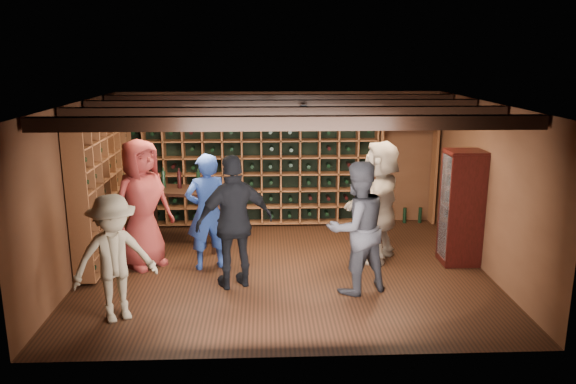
{
  "coord_description": "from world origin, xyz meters",
  "views": [
    {
      "loc": [
        -0.28,
        -7.95,
        3.2
      ],
      "look_at": [
        0.06,
        0.2,
        1.17
      ],
      "focal_mm": 35.0,
      "sensor_mm": 36.0,
      "label": 1
    }
  ],
  "objects_px": {
    "guest_khaki": "(114,258)",
    "tasting_table": "(182,197)",
    "man_grey_suit": "(357,228)",
    "guest_beige": "(380,201)",
    "display_cabinet": "(461,210)",
    "man_blue_shirt": "(207,212)",
    "guest_woman_black": "(235,222)",
    "guest_red_floral": "(142,204)"
  },
  "relations": [
    {
      "from": "guest_red_floral",
      "to": "man_grey_suit",
      "type": "bearing_deg",
      "value": -65.64
    },
    {
      "from": "guest_woman_black",
      "to": "guest_beige",
      "type": "bearing_deg",
      "value": -177.67
    },
    {
      "from": "display_cabinet",
      "to": "guest_red_floral",
      "type": "height_order",
      "value": "guest_red_floral"
    },
    {
      "from": "man_grey_suit",
      "to": "guest_red_floral",
      "type": "xyz_separation_m",
      "value": [
        -3.08,
        1.08,
        0.07
      ]
    },
    {
      "from": "guest_woman_black",
      "to": "tasting_table",
      "type": "height_order",
      "value": "guest_woman_black"
    },
    {
      "from": "display_cabinet",
      "to": "man_grey_suit",
      "type": "xyz_separation_m",
      "value": [
        -1.77,
        -1.0,
        0.05
      ]
    },
    {
      "from": "display_cabinet",
      "to": "guest_woman_black",
      "type": "height_order",
      "value": "guest_woman_black"
    },
    {
      "from": "display_cabinet",
      "to": "man_blue_shirt",
      "type": "bearing_deg",
      "value": -179.34
    },
    {
      "from": "display_cabinet",
      "to": "tasting_table",
      "type": "xyz_separation_m",
      "value": [
        -4.38,
        0.94,
        0.02
      ]
    },
    {
      "from": "guest_woman_black",
      "to": "guest_khaki",
      "type": "bearing_deg",
      "value": 12.75
    },
    {
      "from": "guest_red_floral",
      "to": "guest_beige",
      "type": "height_order",
      "value": "guest_red_floral"
    },
    {
      "from": "display_cabinet",
      "to": "man_blue_shirt",
      "type": "distance_m",
      "value": 3.87
    },
    {
      "from": "man_blue_shirt",
      "to": "tasting_table",
      "type": "distance_m",
      "value": 1.11
    },
    {
      "from": "guest_khaki",
      "to": "man_blue_shirt",
      "type": "bearing_deg",
      "value": 31.87
    },
    {
      "from": "man_blue_shirt",
      "to": "guest_woman_black",
      "type": "relative_size",
      "value": 0.94
    },
    {
      "from": "guest_beige",
      "to": "tasting_table",
      "type": "relative_size",
      "value": 1.33
    },
    {
      "from": "display_cabinet",
      "to": "man_blue_shirt",
      "type": "height_order",
      "value": "man_blue_shirt"
    },
    {
      "from": "display_cabinet",
      "to": "guest_woman_black",
      "type": "xyz_separation_m",
      "value": [
        -3.42,
        -0.76,
        0.08
      ]
    },
    {
      "from": "man_grey_suit",
      "to": "guest_beige",
      "type": "relative_size",
      "value": 0.96
    },
    {
      "from": "tasting_table",
      "to": "guest_red_floral",
      "type": "bearing_deg",
      "value": -106.9
    },
    {
      "from": "guest_red_floral",
      "to": "guest_woman_black",
      "type": "distance_m",
      "value": 1.66
    },
    {
      "from": "man_blue_shirt",
      "to": "guest_khaki",
      "type": "xyz_separation_m",
      "value": [
        -0.95,
        -1.67,
        -0.09
      ]
    },
    {
      "from": "guest_khaki",
      "to": "tasting_table",
      "type": "xyz_separation_m",
      "value": [
        0.44,
        2.65,
        0.08
      ]
    },
    {
      "from": "guest_woman_black",
      "to": "tasting_table",
      "type": "xyz_separation_m",
      "value": [
        -0.97,
        1.7,
        -0.06
      ]
    },
    {
      "from": "guest_red_floral",
      "to": "guest_woman_black",
      "type": "bearing_deg",
      "value": -76.66
    },
    {
      "from": "guest_khaki",
      "to": "display_cabinet",
      "type": "bearing_deg",
      "value": -8.8
    },
    {
      "from": "guest_beige",
      "to": "man_blue_shirt",
      "type": "bearing_deg",
      "value": -54.73
    },
    {
      "from": "man_blue_shirt",
      "to": "man_grey_suit",
      "type": "relative_size",
      "value": 0.97
    },
    {
      "from": "man_grey_suit",
      "to": "guest_woman_black",
      "type": "relative_size",
      "value": 0.97
    },
    {
      "from": "man_blue_shirt",
      "to": "display_cabinet",
      "type": "bearing_deg",
      "value": 161.79
    },
    {
      "from": "guest_red_floral",
      "to": "guest_khaki",
      "type": "bearing_deg",
      "value": -135.35
    },
    {
      "from": "guest_beige",
      "to": "tasting_table",
      "type": "bearing_deg",
      "value": -73.15
    },
    {
      "from": "guest_red_floral",
      "to": "guest_beige",
      "type": "relative_size",
      "value": 1.03
    },
    {
      "from": "guest_khaki",
      "to": "guest_beige",
      "type": "height_order",
      "value": "guest_beige"
    },
    {
      "from": "guest_woman_black",
      "to": "guest_khaki",
      "type": "relative_size",
      "value": 1.18
    },
    {
      "from": "guest_woman_black",
      "to": "guest_beige",
      "type": "distance_m",
      "value": 2.41
    },
    {
      "from": "guest_khaki",
      "to": "tasting_table",
      "type": "distance_m",
      "value": 2.69
    },
    {
      "from": "guest_woman_black",
      "to": "tasting_table",
      "type": "bearing_deg",
      "value": -81.75
    },
    {
      "from": "guest_khaki",
      "to": "guest_woman_black",
      "type": "bearing_deg",
      "value": 5.74
    },
    {
      "from": "guest_red_floral",
      "to": "guest_khaki",
      "type": "xyz_separation_m",
      "value": [
        0.03,
        -1.79,
        -0.19
      ]
    },
    {
      "from": "man_blue_shirt",
      "to": "guest_red_floral",
      "type": "xyz_separation_m",
      "value": [
        -0.98,
        0.13,
        0.1
      ]
    },
    {
      "from": "guest_red_floral",
      "to": "guest_woman_black",
      "type": "relative_size",
      "value": 1.05
    }
  ]
}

